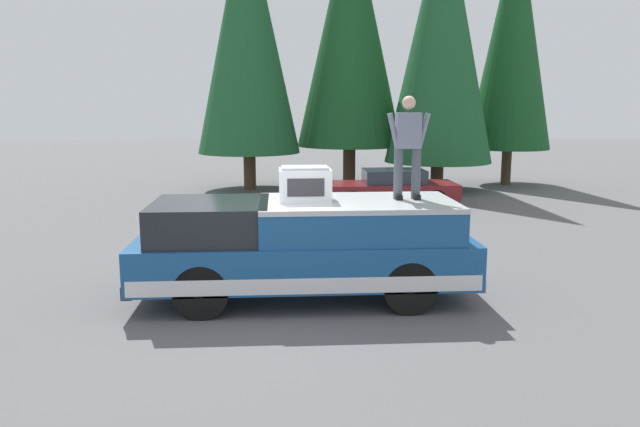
{
  "coord_description": "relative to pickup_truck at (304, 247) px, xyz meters",
  "views": [
    {
      "loc": [
        -9.6,
        -0.22,
        3.24
      ],
      "look_at": [
        0.9,
        -0.93,
        1.35
      ],
      "focal_mm": 34.92,
      "sensor_mm": 36.0,
      "label": 1
    }
  ],
  "objects": [
    {
      "name": "conifer_center_left",
      "position": [
        14.17,
        -2.37,
        5.14
      ],
      "size": [
        4.04,
        4.04,
        10.49
      ],
      "color": "#4C3826",
      "rests_on": "ground"
    },
    {
      "name": "ground_plane",
      "position": [
        -0.4,
        0.64,
        -0.87
      ],
      "size": [
        90.0,
        90.0,
        0.0
      ],
      "primitive_type": "plane",
      "color": "#565659"
    },
    {
      "name": "person_on_truck_bed",
      "position": [
        0.12,
        -1.72,
        1.68
      ],
      "size": [
        0.29,
        0.72,
        1.69
      ],
      "color": "#4C515B",
      "rests_on": "pickup_truck"
    },
    {
      "name": "conifer_left",
      "position": [
        12.59,
        -5.47,
        4.79
      ],
      "size": [
        3.89,
        3.89,
        10.27
      ],
      "color": "#4C3826",
      "rests_on": "ground"
    },
    {
      "name": "conifer_far_left",
      "position": [
        14.16,
        -8.67,
        4.94
      ],
      "size": [
        3.21,
        3.21,
        10.23
      ],
      "color": "#4C3826",
      "rests_on": "ground"
    },
    {
      "name": "compressor_unit",
      "position": [
        0.04,
        -0.02,
        1.05
      ],
      "size": [
        0.65,
        0.84,
        0.56
      ],
      "color": "silver",
      "rests_on": "pickup_truck"
    },
    {
      "name": "parked_car_maroon",
      "position": [
        9.2,
        -3.14,
        -0.29
      ],
      "size": [
        1.64,
        4.1,
        1.16
      ],
      "color": "maroon",
      "rests_on": "ground"
    },
    {
      "name": "pickup_truck",
      "position": [
        0.0,
        0.0,
        0.0
      ],
      "size": [
        2.01,
        5.54,
        1.65
      ],
      "color": "navy",
      "rests_on": "ground"
    },
    {
      "name": "conifer_center_right",
      "position": [
        13.45,
        1.48,
        4.96
      ],
      "size": [
        3.78,
        3.78,
        10.32
      ],
      "color": "#4C3826",
      "rests_on": "ground"
    }
  ]
}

